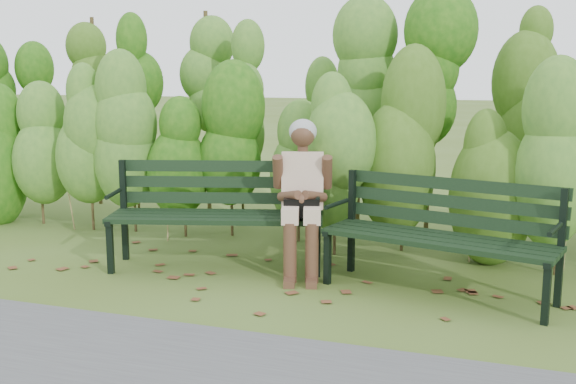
% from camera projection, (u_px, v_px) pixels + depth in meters
% --- Properties ---
extents(ground, '(80.00, 80.00, 0.00)m').
position_uv_depth(ground, '(274.00, 289.00, 5.50)').
color(ground, '#455A1B').
extents(hedge_band, '(11.04, 1.67, 2.42)m').
position_uv_depth(hedge_band, '(334.00, 120.00, 7.01)').
color(hedge_band, '#47381E').
rests_on(hedge_band, ground).
extents(leaf_litter, '(5.86, 2.26, 0.01)m').
position_uv_depth(leaf_litter, '(290.00, 293.00, 5.40)').
color(leaf_litter, brown).
rests_on(leaf_litter, ground).
extents(bench_left, '(2.00, 1.10, 0.95)m').
position_uv_depth(bench_left, '(218.00, 205.00, 6.11)').
color(bench_left, black).
rests_on(bench_left, ground).
extents(bench_right, '(1.91, 1.01, 0.91)m').
position_uv_depth(bench_right, '(443.00, 227.00, 5.35)').
color(bench_right, black).
rests_on(bench_right, ground).
extents(seated_woman, '(0.56, 0.82, 1.35)m').
position_uv_depth(seated_woman, '(302.00, 187.00, 5.85)').
color(seated_woman, beige).
rests_on(seated_woman, ground).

